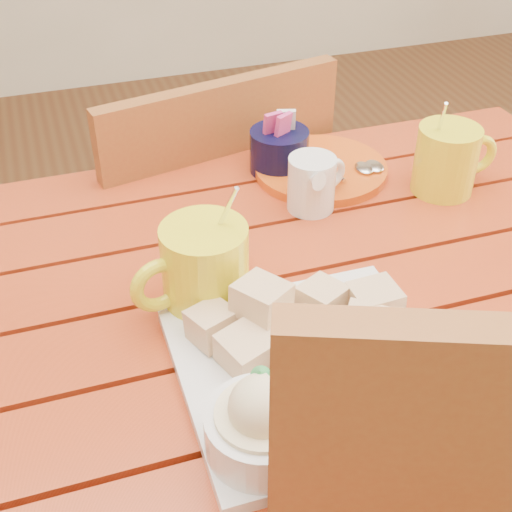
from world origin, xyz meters
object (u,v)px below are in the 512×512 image
object	(u,v)px
coffee_mug_right	(448,159)
chair_far	(200,251)
table	(248,381)
coffee_mug_left	(203,269)
dessert_plate	(301,372)
orange_saucer	(322,169)

from	to	relation	value
coffee_mug_right	chair_far	xyz separation A→B (m)	(-0.30, 0.31, -0.32)
table	coffee_mug_left	bearing A→B (deg)	143.69
table	coffee_mug_right	xyz separation A→B (m)	(0.36, 0.18, 0.16)
dessert_plate	orange_saucer	distance (m)	0.45
coffee_mug_left	chair_far	bearing A→B (deg)	65.19
table	coffee_mug_left	xyz separation A→B (m)	(-0.04, 0.03, 0.16)
coffee_mug_left	orange_saucer	world-z (taller)	coffee_mug_left
dessert_plate	coffee_mug_right	size ratio (longest dim) A/B	1.82
dessert_plate	chair_far	world-z (taller)	chair_far
table	dessert_plate	distance (m)	0.19
coffee_mug_left	coffee_mug_right	world-z (taller)	coffee_mug_left
coffee_mug_right	table	bearing A→B (deg)	-153.01
dessert_plate	chair_far	bearing A→B (deg)	85.96
coffee_mug_left	dessert_plate	bearing A→B (deg)	-82.28
chair_far	dessert_plate	bearing A→B (deg)	74.12
table	orange_saucer	xyz separation A→B (m)	(0.21, 0.28, 0.11)
dessert_plate	coffee_mug_left	distance (m)	0.17
table	chair_far	xyz separation A→B (m)	(0.06, 0.49, -0.16)
orange_saucer	chair_far	size ratio (longest dim) A/B	0.23
table	dessert_plate	bearing A→B (deg)	-83.11
coffee_mug_right	orange_saucer	xyz separation A→B (m)	(-0.15, 0.10, -0.04)
coffee_mug_right	dessert_plate	bearing A→B (deg)	-137.62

